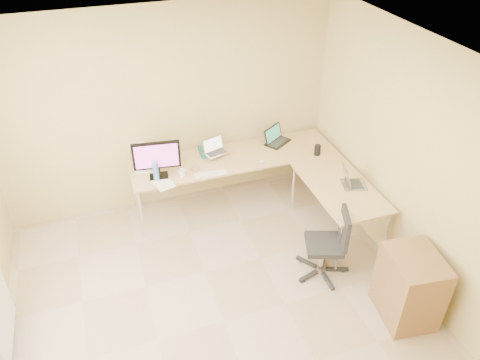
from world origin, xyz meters
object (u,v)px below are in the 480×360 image
object	(u,v)px
desk_return	(336,210)
office_chair	(325,238)
laptop_center	(216,147)
cabinet	(409,289)
laptop_black	(278,136)
water_bottle	(156,171)
desk_fan	(142,154)
keyboard	(211,174)
monitor	(157,160)
mug	(183,173)
desk_main	(234,180)
laptop_return	(355,178)

from	to	relation	value
desk_return	office_chair	xyz separation A→B (m)	(-0.45, -0.54, 0.14)
laptop_center	desk_return	bearing A→B (deg)	-59.88
office_chair	cabinet	xyz separation A→B (m)	(0.53, -0.80, -0.14)
laptop_black	water_bottle	xyz separation A→B (m)	(-1.69, -0.33, 0.01)
laptop_black	desk_fan	size ratio (longest dim) A/B	1.12
cabinet	desk_fan	bearing A→B (deg)	137.99
desk_return	keyboard	distance (m)	1.58
monitor	mug	size ratio (longest dim) A/B	5.49
desk_main	mug	distance (m)	0.86
mug	office_chair	bearing A→B (deg)	-46.60
water_bottle	laptop_return	xyz separation A→B (m)	(2.15, -0.86, -0.01)
keyboard	laptop_return	world-z (taller)	laptop_return
desk_return	cabinet	world-z (taller)	cabinet
monitor	keyboard	xyz separation A→B (m)	(0.60, -0.16, -0.23)
desk_return	water_bottle	size ratio (longest dim) A/B	5.46
desk_main	laptop_return	bearing A→B (deg)	-42.90
desk_main	office_chair	distance (m)	1.63
laptop_black	desk_return	bearing A→B (deg)	-108.41
keyboard	laptop_return	distance (m)	1.69
laptop_center	mug	world-z (taller)	laptop_center
laptop_center	cabinet	distance (m)	2.78
desk_main	cabinet	world-z (taller)	cabinet
desk_fan	monitor	bearing A→B (deg)	-67.30
desk_return	cabinet	distance (m)	1.34
keyboard	desk_fan	distance (m)	0.90
laptop_center	water_bottle	size ratio (longest dim) A/B	1.23
laptop_center	laptop_return	size ratio (longest dim) A/B	0.92
desk_main	cabinet	bearing A→B (deg)	-65.87
desk_main	water_bottle	bearing A→B (deg)	-169.63
cabinet	desk_return	bearing A→B (deg)	100.55
office_chair	cabinet	size ratio (longest dim) A/B	1.03
desk_fan	cabinet	bearing A→B (deg)	-48.82
desk_main	laptop_center	xyz separation A→B (m)	(-0.21, 0.09, 0.50)
laptop_center	laptop_return	distance (m)	1.75
desk_fan	laptop_return	xyz separation A→B (m)	(2.25, -1.25, -0.05)
mug	office_chair	xyz separation A→B (m)	(1.24, -1.31, -0.28)
mug	monitor	bearing A→B (deg)	160.61
desk_return	laptop_black	xyz separation A→B (m)	(-0.31, 1.15, 0.47)
mug	desk_return	bearing A→B (deg)	-24.46
laptop_black	office_chair	size ratio (longest dim) A/B	0.41
desk_main	monitor	xyz separation A→B (m)	(-0.99, -0.13, 0.60)
desk_main	desk_return	bearing A→B (deg)	-45.73
desk_main	cabinet	xyz separation A→B (m)	(1.05, -2.34, -0.01)
laptop_center	office_chair	xyz separation A→B (m)	(0.73, -1.63, -0.37)
desk_main	laptop_center	distance (m)	0.55
keyboard	water_bottle	xyz separation A→B (m)	(-0.63, 0.11, 0.11)
desk_return	cabinet	xyz separation A→B (m)	(0.07, -1.34, -0.01)
laptop_black	mug	size ratio (longest dim) A/B	3.42
laptop_black	office_chair	xyz separation A→B (m)	(-0.15, -1.69, -0.34)
desk_fan	keyboard	bearing A→B (deg)	-33.49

